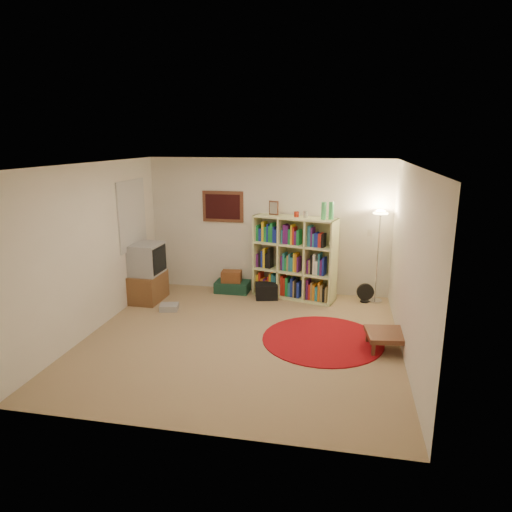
{
  "coord_description": "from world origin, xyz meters",
  "views": [
    {
      "loc": [
        1.39,
        -5.99,
        2.82
      ],
      "look_at": [
        0.1,
        0.6,
        1.1
      ],
      "focal_mm": 32.0,
      "sensor_mm": 36.0,
      "label": 1
    }
  ],
  "objects_px": {
    "bookshelf": "(293,259)",
    "tv_stand": "(147,273)",
    "floor_lamp": "(380,226)",
    "suitcase": "(233,287)",
    "floor_fan": "(365,293)",
    "side_table": "(387,335)"
  },
  "relations": [
    {
      "from": "bookshelf",
      "to": "floor_lamp",
      "type": "xyz_separation_m",
      "value": [
        1.48,
        0.05,
        0.65
      ]
    },
    {
      "from": "floor_fan",
      "to": "floor_lamp",
      "type": "bearing_deg",
      "value": 16.31
    },
    {
      "from": "tv_stand",
      "to": "suitcase",
      "type": "distance_m",
      "value": 1.62
    },
    {
      "from": "suitcase",
      "to": "side_table",
      "type": "bearing_deg",
      "value": -36.03
    },
    {
      "from": "floor_lamp",
      "to": "side_table",
      "type": "relative_size",
      "value": 2.66
    },
    {
      "from": "suitcase",
      "to": "side_table",
      "type": "xyz_separation_m",
      "value": [
        2.68,
        -1.99,
        0.11
      ]
    },
    {
      "from": "bookshelf",
      "to": "suitcase",
      "type": "distance_m",
      "value": 1.32
    },
    {
      "from": "suitcase",
      "to": "side_table",
      "type": "distance_m",
      "value": 3.34
    },
    {
      "from": "bookshelf",
      "to": "side_table",
      "type": "height_order",
      "value": "bookshelf"
    },
    {
      "from": "bookshelf",
      "to": "floor_lamp",
      "type": "height_order",
      "value": "bookshelf"
    },
    {
      "from": "bookshelf",
      "to": "suitcase",
      "type": "xyz_separation_m",
      "value": [
        -1.16,
        0.07,
        -0.62
      ]
    },
    {
      "from": "floor_fan",
      "to": "suitcase",
      "type": "relative_size",
      "value": 0.54
    },
    {
      "from": "floor_lamp",
      "to": "suitcase",
      "type": "relative_size",
      "value": 2.58
    },
    {
      "from": "bookshelf",
      "to": "tv_stand",
      "type": "distance_m",
      "value": 2.63
    },
    {
      "from": "tv_stand",
      "to": "floor_lamp",
      "type": "bearing_deg",
      "value": 12.03
    },
    {
      "from": "floor_lamp",
      "to": "tv_stand",
      "type": "bearing_deg",
      "value": -169.66
    },
    {
      "from": "bookshelf",
      "to": "suitcase",
      "type": "bearing_deg",
      "value": -167.91
    },
    {
      "from": "bookshelf",
      "to": "tv_stand",
      "type": "relative_size",
      "value": 1.71
    },
    {
      "from": "floor_fan",
      "to": "tv_stand",
      "type": "height_order",
      "value": "tv_stand"
    },
    {
      "from": "floor_lamp",
      "to": "tv_stand",
      "type": "relative_size",
      "value": 1.57
    },
    {
      "from": "tv_stand",
      "to": "floor_fan",
      "type": "bearing_deg",
      "value": 11.23
    },
    {
      "from": "bookshelf",
      "to": "floor_lamp",
      "type": "bearing_deg",
      "value": 17.43
    }
  ]
}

